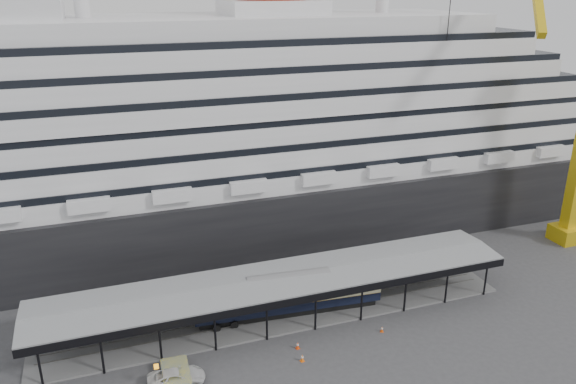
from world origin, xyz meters
TOP-DOWN VIEW (x-y plane):
  - ground at (0.00, 0.00)m, footprint 200.00×200.00m
  - cruise_ship at (0.05, 32.00)m, footprint 130.00×30.00m
  - platform_canopy at (0.00, 5.00)m, footprint 56.00×9.18m
  - port_truck at (-13.51, -3.18)m, footprint 5.75×2.87m
  - pullman_carriage at (1.08, 5.00)m, footprint 22.58×4.69m
  - traffic_cone_left at (-0.55, -3.98)m, footprint 0.52×0.52m
  - traffic_cone_mid at (-0.25, -1.78)m, footprint 0.50×0.50m
  - traffic_cone_right at (9.87, -2.04)m, footprint 0.48×0.48m

SIDE VIEW (x-z plane):
  - ground at x=0.00m, z-range 0.00..0.00m
  - traffic_cone_right at x=9.87m, z-range 0.00..0.72m
  - traffic_cone_mid at x=-0.25m, z-range 0.00..0.81m
  - traffic_cone_left at x=-0.55m, z-range 0.00..0.84m
  - port_truck at x=-13.51m, z-range 0.00..1.56m
  - platform_canopy at x=0.00m, z-range -0.29..5.01m
  - pullman_carriage at x=1.08m, z-range -8.33..13.68m
  - cruise_ship at x=0.05m, z-range -3.60..40.30m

